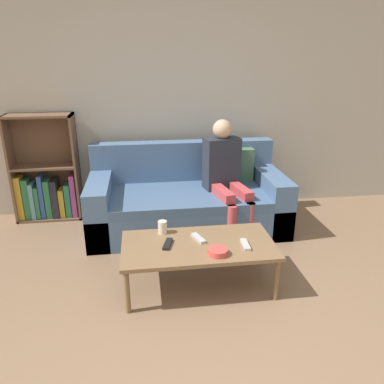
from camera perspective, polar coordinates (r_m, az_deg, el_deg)
The scene contains 10 objects.
wall_back at distance 4.28m, azimuth -2.21°, elevation 14.40°, with size 12.00×0.06×2.60m.
couch at distance 3.95m, azimuth -0.69°, elevation -1.41°, with size 1.99×0.95×0.85m.
bookshelf at distance 4.42m, azimuth -21.24°, elevation 1.48°, with size 0.69×0.28×1.16m.
coffee_table at distance 2.92m, azimuth 0.98°, elevation -8.44°, with size 1.18×0.61×0.37m.
person_adult at distance 3.80m, azimuth 5.03°, elevation 3.46°, with size 0.44×0.70×1.13m.
cup_near at distance 3.05m, azimuth -4.52°, elevation -5.36°, with size 0.07×0.07×0.11m.
tv_remote_0 at distance 2.96m, azimuth 0.98°, elevation -7.06°, with size 0.10×0.18×0.02m.
tv_remote_1 at distance 2.90m, azimuth 8.13°, elevation -7.94°, with size 0.06×0.17×0.02m.
tv_remote_2 at distance 2.88m, azimuth -3.72°, elevation -7.91°, with size 0.09×0.18×0.02m.
snack_bowl at distance 2.76m, azimuth 3.95°, elevation -9.06°, with size 0.15×0.15×0.05m.
Camera 1 is at (-0.43, -1.54, 1.75)m, focal length 35.00 mm.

